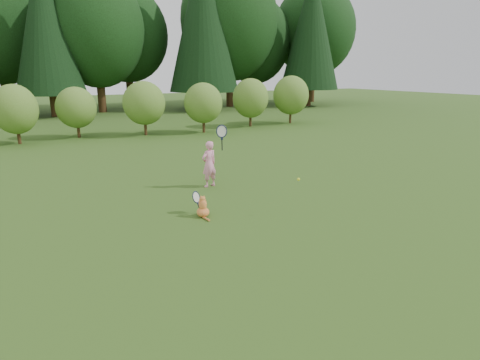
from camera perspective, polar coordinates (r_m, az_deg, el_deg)
ground at (r=8.48m, az=1.39°, el=-5.99°), size 100.00×100.00×0.00m
shrub_row at (r=20.30m, az=-17.40°, el=9.84°), size 28.00×3.00×2.80m
woodland_backdrop at (r=30.43m, az=-22.47°, el=22.54°), size 48.00×10.00×15.00m
child at (r=10.89m, az=-4.36°, el=2.43°), size 0.73×0.45×1.89m
cat at (r=8.76m, az=-5.35°, el=-3.64°), size 0.45×0.70×0.64m
tennis_ball at (r=8.73m, az=8.32°, el=0.10°), size 0.07×0.07×0.07m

